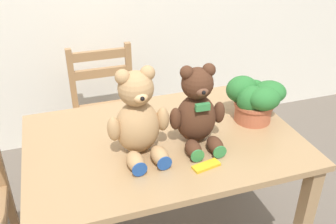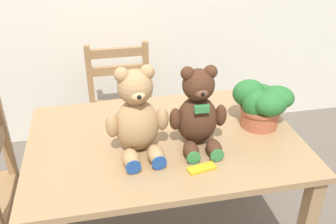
% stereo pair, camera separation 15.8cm
% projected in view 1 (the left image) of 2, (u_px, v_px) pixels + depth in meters
% --- Properties ---
extents(dining_table, '(1.23, 0.83, 0.72)m').
position_uv_depth(dining_table, '(163.00, 156.00, 1.76)').
color(dining_table, '#9E7A51').
rests_on(dining_table, ground_plane).
extents(wooden_chair_behind, '(0.42, 0.42, 0.85)m').
position_uv_depth(wooden_chair_behind, '(107.00, 112.00, 2.51)').
color(wooden_chair_behind, '#997047').
rests_on(wooden_chair_behind, ground_plane).
extents(teddy_bear_left, '(0.27, 0.27, 0.38)m').
position_uv_depth(teddy_bear_left, '(138.00, 118.00, 1.54)').
color(teddy_bear_left, tan).
rests_on(teddy_bear_left, dining_table).
extents(teddy_bear_right, '(0.25, 0.25, 0.36)m').
position_uv_depth(teddy_bear_right, '(197.00, 110.00, 1.61)').
color(teddy_bear_right, '#472819').
rests_on(teddy_bear_right, dining_table).
extents(potted_plant, '(0.27, 0.24, 0.22)m').
position_uv_depth(potted_plant, '(255.00, 98.00, 1.79)').
color(potted_plant, '#B25B3D').
rests_on(potted_plant, dining_table).
extents(chocolate_bar, '(0.12, 0.07, 0.01)m').
position_uv_depth(chocolate_bar, '(206.00, 166.00, 1.52)').
color(chocolate_bar, gold).
rests_on(chocolate_bar, dining_table).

